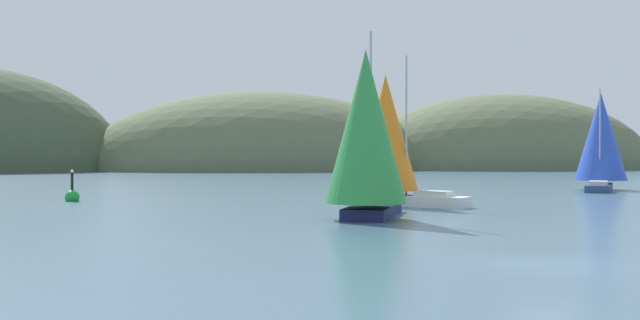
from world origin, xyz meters
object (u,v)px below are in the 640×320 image
(sailboat_orange_sail, at_px, (388,137))
(channel_buoy, at_px, (72,196))
(sailboat_blue_spinnaker, at_px, (601,139))
(sailboat_green_sail, at_px, (366,133))

(sailboat_orange_sail, xyz_separation_m, channel_buoy, (-22.35, 8.55, -4.43))
(sailboat_blue_spinnaker, bearing_deg, channel_buoy, -170.54)
(channel_buoy, bearing_deg, sailboat_blue_spinnaker, 9.46)
(sailboat_orange_sail, bearing_deg, sailboat_blue_spinnaker, 32.24)
(sailboat_green_sail, distance_m, channel_buoy, 26.78)
(sailboat_green_sail, relative_size, channel_buoy, 4.01)
(sailboat_green_sail, relative_size, sailboat_blue_spinnaker, 1.07)
(sailboat_orange_sail, relative_size, channel_buoy, 3.93)
(sailboat_green_sail, xyz_separation_m, sailboat_blue_spinnaker, (30.63, 27.30, 0.20))
(sailboat_orange_sail, bearing_deg, sailboat_green_sail, -111.53)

